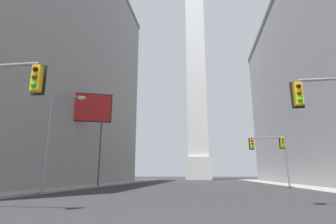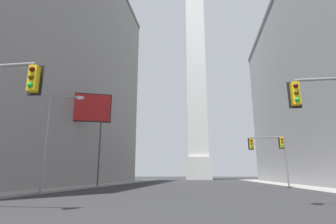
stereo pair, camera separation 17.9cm
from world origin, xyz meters
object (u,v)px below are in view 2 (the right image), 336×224
object	(u,v)px
billboard_sign	(82,110)
street_lamp	(53,131)
traffic_light_mid_right	(273,149)
obelisk	(197,71)

from	to	relation	value
billboard_sign	street_lamp	bearing A→B (deg)	-73.71
traffic_light_mid_right	street_lamp	distance (m)	22.43
obelisk	street_lamp	bearing A→B (deg)	-99.56
street_lamp	billboard_sign	bearing A→B (deg)	106.29
street_lamp	billboard_sign	xyz separation A→B (m)	(-3.09, 10.57, 4.41)
obelisk	billboard_sign	bearing A→B (deg)	-105.10
traffic_light_mid_right	obelisk	bearing A→B (deg)	101.03
obelisk	traffic_light_mid_right	size ratio (longest dim) A/B	12.44
obelisk	billboard_sign	xyz separation A→B (m)	(-12.96, -48.03, -24.01)
street_lamp	obelisk	bearing A→B (deg)	80.44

